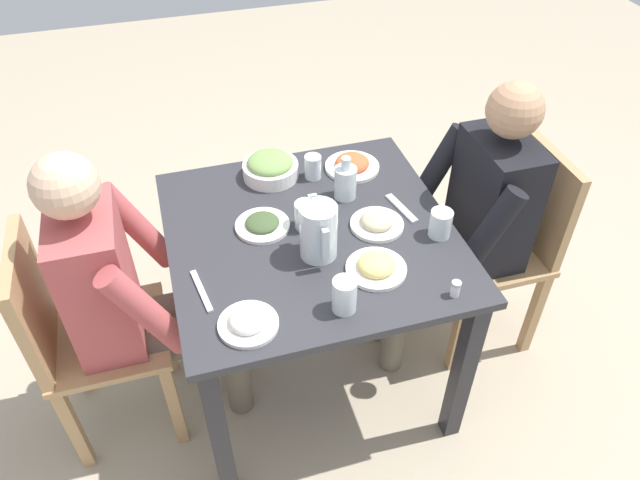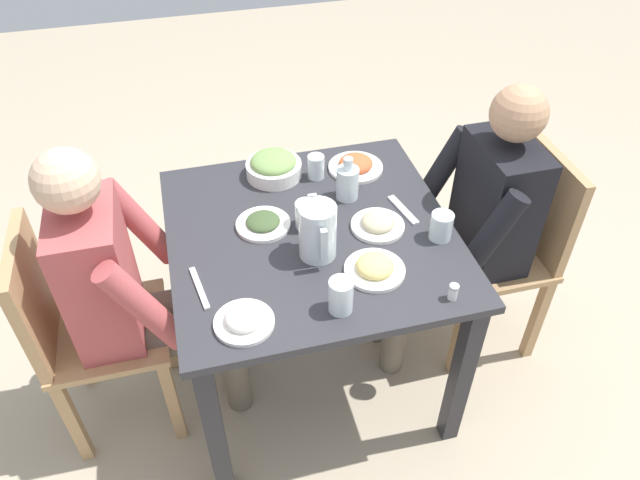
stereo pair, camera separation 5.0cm
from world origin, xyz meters
The scene contains 21 objects.
ground_plane centered at (0.00, 0.00, 0.00)m, with size 8.00×8.00×0.00m, color tan.
dining_table centered at (0.00, 0.00, 0.63)m, with size 0.95×0.95×0.75m.
chair_near centered at (0.01, -0.81, 0.51)m, with size 0.40×0.40×0.89m.
chair_far centered at (-0.01, 0.81, 0.51)m, with size 0.40×0.40×0.89m.
diner_near centered at (0.01, -0.61, 0.66)m, with size 0.48×0.53×1.19m.
diner_far centered at (-0.01, 0.61, 0.66)m, with size 0.48×0.53×1.19m.
water_pitcher centered at (0.11, -0.01, 0.85)m, with size 0.16×0.12×0.19m.
salad_bowl centered at (-0.35, -0.06, 0.80)m, with size 0.21×0.21×0.09m.
plate_rice_curry centered at (-0.31, 0.25, 0.77)m, with size 0.21×0.21×0.05m.
plate_beans centered at (0.04, 0.22, 0.77)m, with size 0.18×0.18×0.05m.
plate_yoghurt centered at (0.35, -0.28, 0.77)m, with size 0.18×0.18×0.05m.
plate_dolmas centered at (-0.07, -0.15, 0.77)m, with size 0.19×0.19×0.04m.
plate_fries centered at (0.24, 0.15, 0.77)m, with size 0.19×0.19×0.05m.
water_glass_center centered at (-0.03, -0.01, 0.80)m, with size 0.07×0.07×0.10m, color silver.
water_glass_far_left centered at (0.14, 0.41, 0.80)m, with size 0.07×0.07×0.10m, color silver.
water_glass_by_pitcher centered at (0.36, 0.00, 0.81)m, with size 0.07×0.07×0.11m, color silver.
water_glass_near_left centered at (-0.30, 0.09, 0.80)m, with size 0.06×0.06×0.09m, color silver.
oil_carafe centered at (-0.15, 0.17, 0.81)m, with size 0.08×0.08×0.16m.
salt_shaker centered at (0.40, 0.33, 0.78)m, with size 0.03×0.03×0.05m.
fork_near centered at (-0.03, 0.34, 0.76)m, with size 0.17×0.03×0.01m, color silver.
knife_near centered at (0.18, -0.39, 0.76)m, with size 0.18×0.02×0.01m, color silver.
Camera 2 is at (1.50, -0.35, 2.08)m, focal length 33.88 mm.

